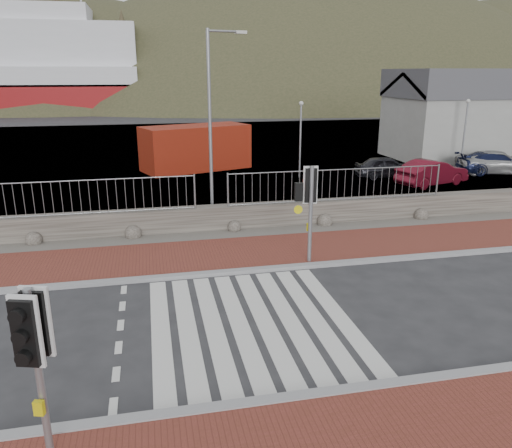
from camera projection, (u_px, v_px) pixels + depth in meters
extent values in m
plane|color=#28282B|center=(252.00, 322.00, 11.68)|extent=(220.00, 220.00, 0.00)
cube|color=brown|center=(223.00, 255.00, 15.87)|extent=(40.00, 3.00, 0.08)
cube|color=gray|center=(286.00, 399.00, 8.86)|extent=(40.00, 0.25, 0.12)
cube|color=gray|center=(231.00, 272.00, 14.47)|extent=(40.00, 0.25, 0.12)
cube|color=silver|center=(161.00, 331.00, 11.25)|extent=(0.42, 5.60, 0.01)
cube|color=silver|center=(187.00, 329.00, 11.38)|extent=(0.42, 5.60, 0.01)
cube|color=silver|center=(214.00, 326.00, 11.50)|extent=(0.42, 5.60, 0.01)
cube|color=silver|center=(239.00, 323.00, 11.62)|extent=(0.42, 5.60, 0.01)
cube|color=silver|center=(264.00, 321.00, 11.74)|extent=(0.42, 5.60, 0.01)
cube|color=silver|center=(289.00, 318.00, 11.86)|extent=(0.42, 5.60, 0.01)
cube|color=silver|center=(313.00, 316.00, 11.98)|extent=(0.42, 5.60, 0.01)
cube|color=silver|center=(336.00, 313.00, 12.10)|extent=(0.42, 5.60, 0.01)
cube|color=#59544C|center=(215.00, 236.00, 17.75)|extent=(40.00, 1.50, 0.06)
cube|color=#454039|center=(212.00, 218.00, 18.37)|extent=(40.00, 0.60, 0.90)
cylinder|color=gray|center=(69.00, 181.00, 16.78)|extent=(8.40, 0.04, 0.04)
cylinder|color=gray|center=(195.00, 192.00, 17.80)|extent=(0.07, 0.07, 1.20)
cylinder|color=gray|center=(338.00, 170.00, 18.71)|extent=(8.40, 0.04, 0.04)
cylinder|color=gray|center=(228.00, 191.00, 18.04)|extent=(0.07, 0.07, 1.20)
cylinder|color=gray|center=(437.00, 180.00, 19.74)|extent=(0.07, 0.07, 1.20)
cube|color=#4C4C4F|center=(177.00, 149.00, 37.76)|extent=(120.00, 40.00, 0.50)
cube|color=#3F4C54|center=(162.00, 113.00, 70.47)|extent=(220.00, 50.00, 0.05)
cube|color=silver|center=(25.00, 46.00, 68.89)|extent=(30.00, 12.00, 6.00)
cube|color=silver|center=(21.00, 15.00, 67.72)|extent=(18.00, 10.00, 2.50)
cube|color=#9E9E99|center=(481.00, 128.00, 33.72)|extent=(12.00, 6.00, 4.00)
cube|color=#4C4C51|center=(487.00, 83.00, 32.87)|extent=(12.20, 6.20, 1.80)
ellipsoid|color=#333620|center=(85.00, 210.00, 96.68)|extent=(106.40, 68.40, 76.00)
ellipsoid|color=#333620|center=(306.00, 225.00, 107.50)|extent=(140.00, 90.00, 100.00)
ellipsoid|color=#333620|center=(493.00, 188.00, 114.80)|extent=(112.00, 72.00, 80.00)
cylinder|color=gray|center=(40.00, 381.00, 7.06)|extent=(0.11, 0.11, 2.85)
cube|color=#CBBA0B|center=(43.00, 403.00, 7.17)|extent=(0.16, 0.12, 0.22)
cube|color=black|center=(32.00, 326.00, 6.81)|extent=(0.46, 0.35, 1.07)
sphere|color=#0CE53F|center=(35.00, 346.00, 6.90)|extent=(0.15, 0.15, 0.15)
cylinder|color=gray|center=(310.00, 216.00, 14.83)|extent=(0.12, 0.12, 3.01)
cube|color=#CBBA0B|center=(310.00, 228.00, 14.94)|extent=(0.16, 0.10, 0.24)
cube|color=black|center=(311.00, 186.00, 14.56)|extent=(0.45, 0.30, 1.13)
sphere|color=red|center=(312.00, 175.00, 14.47)|extent=(0.16, 0.16, 0.16)
cube|color=black|center=(299.00, 192.00, 14.57)|extent=(0.25, 0.19, 0.54)
cylinder|color=gray|center=(210.00, 131.00, 18.24)|extent=(0.12, 0.12, 7.07)
cylinder|color=gray|center=(224.00, 31.00, 17.46)|extent=(1.23, 0.30, 0.08)
cube|color=beige|center=(241.00, 32.00, 17.69)|extent=(0.43, 0.26, 0.11)
cube|color=maroon|center=(196.00, 148.00, 29.64)|extent=(6.71, 4.53, 2.59)
imported|color=black|center=(387.00, 167.00, 27.43)|extent=(3.59, 1.73, 1.18)
imported|color=#590C1A|center=(432.00, 173.00, 25.62)|extent=(4.23, 2.52, 1.32)
imported|color=#121838|center=(495.00, 163.00, 28.55)|extent=(4.43, 2.28, 1.23)
imported|color=#979797|center=(499.00, 162.00, 28.58)|extent=(5.04, 3.46, 1.28)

